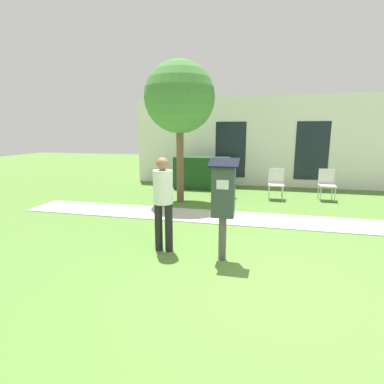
# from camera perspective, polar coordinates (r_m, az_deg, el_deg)

# --- Properties ---
(ground_plane) EXTENTS (40.00, 40.00, 0.00)m
(ground_plane) POSITION_cam_1_polar(r_m,az_deg,el_deg) (4.20, 15.70, -17.25)
(ground_plane) COLOR #517A33
(sidewalk) EXTENTS (12.00, 1.10, 0.02)m
(sidewalk) POSITION_cam_1_polar(r_m,az_deg,el_deg) (7.00, 14.77, -5.24)
(sidewalk) COLOR beige
(sidewalk) RESTS_ON ground
(building_facade) EXTENTS (10.00, 0.26, 3.20)m
(building_facade) POSITION_cam_1_polar(r_m,az_deg,el_deg) (11.17, 14.70, 9.24)
(building_facade) COLOR white
(building_facade) RESTS_ON ground
(parking_meter) EXTENTS (0.44, 0.31, 1.59)m
(parking_meter) POSITION_cam_1_polar(r_m,az_deg,el_deg) (4.55, 5.98, -0.86)
(parking_meter) COLOR #4C4C4C
(parking_meter) RESTS_ON ground
(person_standing) EXTENTS (0.32, 0.32, 1.58)m
(person_standing) POSITION_cam_1_polar(r_m,az_deg,el_deg) (4.92, -5.53, -0.95)
(person_standing) COLOR black
(person_standing) RESTS_ON ground
(outdoor_chair_left) EXTENTS (0.44, 0.44, 0.90)m
(outdoor_chair_left) POSITION_cam_1_polar(r_m,az_deg,el_deg) (9.02, 6.68, 2.22)
(outdoor_chair_left) COLOR silver
(outdoor_chair_left) RESTS_ON ground
(outdoor_chair_middle) EXTENTS (0.44, 0.44, 0.90)m
(outdoor_chair_middle) POSITION_cam_1_polar(r_m,az_deg,el_deg) (9.14, 15.72, 1.98)
(outdoor_chair_middle) COLOR silver
(outdoor_chair_middle) RESTS_ON ground
(outdoor_chair_right) EXTENTS (0.44, 0.44, 0.90)m
(outdoor_chair_right) POSITION_cam_1_polar(r_m,az_deg,el_deg) (9.52, 24.27, 1.75)
(outdoor_chair_right) COLOR silver
(outdoor_chair_right) RESTS_ON ground
(hedge_row) EXTENTS (1.90, 0.60, 1.10)m
(hedge_row) POSITION_cam_1_polar(r_m,az_deg,el_deg) (10.35, 1.88, 3.63)
(hedge_row) COLOR #1E471E
(hedge_row) RESTS_ON ground
(tree) EXTENTS (1.90, 1.90, 3.82)m
(tree) POSITION_cam_1_polar(r_m,az_deg,el_deg) (8.36, -2.38, 17.46)
(tree) COLOR brown
(tree) RESTS_ON ground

